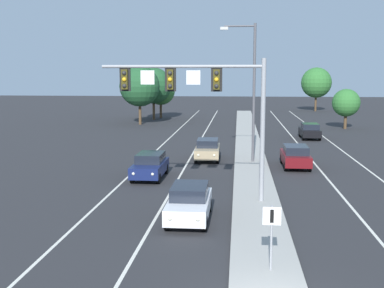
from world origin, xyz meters
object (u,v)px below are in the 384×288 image
(median_sign_post, at_px, (272,228))
(street_lamp_median, at_px, (251,85))
(tree_far_right_b, at_px, (316,83))
(car_receding_darkred, at_px, (295,156))
(tree_far_left_b, at_px, (161,91))
(tree_far_right_c, at_px, (346,103))
(car_receding_black, at_px, (310,131))
(car_oncoming_white, at_px, (189,202))
(car_oncoming_navy, at_px, (150,165))
(car_oncoming_tan, at_px, (208,149))
(tree_far_left_a, at_px, (154,86))
(tree_far_left_c, at_px, (140,86))
(overhead_signal_mast, at_px, (205,95))

(median_sign_post, height_order, street_lamp_median, street_lamp_median)
(street_lamp_median, bearing_deg, tree_far_right_b, 76.35)
(car_receding_darkred, relative_size, tree_far_left_b, 0.72)
(car_receding_darkred, relative_size, tree_far_right_c, 0.93)
(car_receding_black, relative_size, tree_far_right_b, 0.59)
(car_oncoming_white, height_order, tree_far_right_c, tree_far_right_c)
(car_receding_darkred, distance_m, tree_far_left_b, 41.24)
(car_oncoming_white, height_order, car_oncoming_navy, same)
(car_receding_darkred, bearing_deg, car_oncoming_white, -115.18)
(street_lamp_median, distance_m, car_receding_black, 16.62)
(car_oncoming_tan, relative_size, tree_far_left_a, 0.60)
(tree_far_left_a, bearing_deg, car_oncoming_navy, -80.53)
(street_lamp_median, relative_size, car_oncoming_navy, 2.23)
(car_oncoming_navy, distance_m, tree_far_left_a, 40.07)
(street_lamp_median, xyz_separation_m, car_oncoming_navy, (-6.43, -5.78, -4.97))
(tree_far_right_b, height_order, tree_far_left_b, tree_far_right_b)
(street_lamp_median, distance_m, tree_far_left_b, 38.84)
(median_sign_post, bearing_deg, tree_far_right_b, 80.29)
(tree_far_left_c, xyz_separation_m, tree_far_left_a, (0.66, 6.67, -0.07))
(median_sign_post, relative_size, tree_far_left_a, 0.29)
(overhead_signal_mast, xyz_separation_m, car_receding_darkred, (5.77, 10.08, -4.71))
(car_oncoming_tan, bearing_deg, tree_far_left_a, 106.83)
(car_oncoming_navy, bearing_deg, car_receding_black, 57.72)
(car_oncoming_tan, relative_size, tree_far_left_b, 0.72)
(car_receding_darkred, bearing_deg, tree_far_right_c, 70.99)
(street_lamp_median, distance_m, tree_far_right_b, 53.59)
(street_lamp_median, distance_m, car_oncoming_tan, 6.05)
(car_receding_black, bearing_deg, tree_far_right_b, 80.54)
(tree_far_right_c, bearing_deg, car_oncoming_navy, -121.55)
(car_oncoming_white, height_order, tree_far_left_a, tree_far_left_a)
(tree_far_left_c, relative_size, tree_far_left_b, 1.22)
(car_receding_darkred, relative_size, tree_far_right_b, 0.58)
(tree_far_right_c, bearing_deg, tree_far_left_a, 159.26)
(street_lamp_median, relative_size, tree_far_left_b, 1.61)
(car_receding_darkred, relative_size, car_receding_black, 1.00)
(street_lamp_median, xyz_separation_m, tree_far_right_b, (12.64, 52.07, -0.80))
(overhead_signal_mast, height_order, car_oncoming_navy, overhead_signal_mast)
(street_lamp_median, height_order, car_receding_darkred, street_lamp_median)
(median_sign_post, height_order, car_oncoming_white, median_sign_post)
(tree_far_left_a, xyz_separation_m, tree_far_left_b, (0.51, 3.20, -0.81))
(median_sign_post, height_order, car_receding_darkred, median_sign_post)
(car_oncoming_white, bearing_deg, tree_far_right_c, 68.82)
(tree_far_right_c, relative_size, tree_far_left_a, 0.64)
(car_oncoming_white, bearing_deg, car_receding_black, 72.00)
(car_receding_black, relative_size, tree_far_left_b, 0.72)
(median_sign_post, relative_size, car_oncoming_navy, 0.49)
(car_oncoming_white, relative_size, car_receding_black, 1.00)
(car_oncoming_navy, relative_size, tree_far_right_b, 0.59)
(car_oncoming_tan, distance_m, tree_far_right_b, 53.41)
(tree_far_left_a, distance_m, tree_far_right_b, 31.62)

